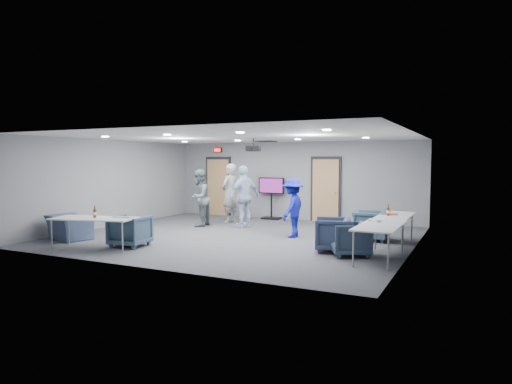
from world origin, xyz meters
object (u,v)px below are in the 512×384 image
at_px(chair_right_b, 334,234).
at_px(chair_front_a, 130,231).
at_px(table_right_b, 380,227).
at_px(bottle_front, 95,213).
at_px(chair_front_b, 69,227).
at_px(person_c, 244,196).
at_px(table_front_left, 94,219).
at_px(chair_right_c, 350,239).
at_px(person_b, 199,198).
at_px(projector, 253,149).
at_px(tv_stand, 271,196).
at_px(table_right_a, 395,217).
at_px(person_d, 292,208).
at_px(chair_right_a, 371,225).
at_px(person_a, 230,193).
at_px(bottle_right, 388,211).

relative_size(chair_right_b, chair_front_a, 1.03).
xyz_separation_m(table_right_b, bottle_front, (-6.22, -1.73, 0.15)).
relative_size(chair_front_b, bottle_front, 3.51).
xyz_separation_m(person_c, table_front_left, (-1.57, -4.60, -0.27)).
height_order(chair_right_b, bottle_front, bottle_front).
xyz_separation_m(chair_right_c, chair_front_a, (-5.03, -1.26, 0.01)).
distance_m(person_c, bottle_front, 4.84).
distance_m(person_b, chair_right_b, 5.33).
distance_m(person_b, projector, 2.57).
height_order(person_b, chair_front_a, person_b).
distance_m(table_front_left, tv_stand, 6.92).
bearing_deg(table_right_a, table_right_b, -180.00).
distance_m(person_b, table_right_a, 6.04).
height_order(person_c, tv_stand, person_c).
relative_size(person_b, table_front_left, 0.86).
height_order(person_c, chair_front_a, person_c).
distance_m(chair_right_c, chair_front_b, 7.19).
bearing_deg(person_d, chair_right_a, 102.37).
distance_m(person_a, table_right_b, 6.68).
bearing_deg(projector, table_right_a, -15.54).
bearing_deg(chair_right_c, chair_front_b, -104.87).
bearing_deg(person_b, chair_right_a, 79.90).
bearing_deg(chair_right_c, tv_stand, -165.24).
bearing_deg(table_right_a, person_a, 73.08).
relative_size(chair_right_a, table_right_b, 0.43).
bearing_deg(tv_stand, chair_right_b, -51.84).
distance_m(chair_front_a, table_right_b, 5.81).
relative_size(person_d, chair_right_c, 1.97).
bearing_deg(person_b, tv_stand, 144.96).
xyz_separation_m(table_right_a, tv_stand, (-4.71, 3.10, 0.14)).
xyz_separation_m(chair_right_b, table_right_b, (1.10, -0.41, 0.30)).
bearing_deg(bottle_right, bottle_front, -150.82).
xyz_separation_m(person_a, chair_right_b, (4.51, -3.20, -0.59)).
height_order(person_c, table_right_b, person_c).
distance_m(person_d, bottle_right, 2.53).
bearing_deg(chair_right_a, bottle_front, -55.65).
distance_m(chair_right_b, chair_front_b, 6.81).
distance_m(table_right_a, tv_stand, 5.64).
xyz_separation_m(person_c, bottle_right, (4.54, -1.18, -0.12)).
height_order(table_right_b, bottle_front, bottle_front).
height_order(person_a, table_right_b, person_a).
bearing_deg(table_front_left, table_right_a, 16.10).
bearing_deg(tv_stand, bottle_right, -35.99).
relative_size(person_a, table_right_b, 0.99).
height_order(chair_front_b, projector, projector).
bearing_deg(bottle_front, projector, 59.24).
height_order(person_a, chair_right_b, person_a).
height_order(table_front_left, projector, projector).
distance_m(person_c, table_right_a, 4.77).
height_order(person_a, person_b, person_a).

